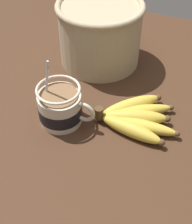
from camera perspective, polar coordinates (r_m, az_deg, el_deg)
table at (r=73.77cm, az=-4.04°, el=-3.92°), size 123.67×123.67×3.72cm
coffee_mug at (r=71.61cm, az=-6.50°, el=0.85°), size 13.65×10.13×16.42cm
banana_bunch at (r=72.81cm, az=7.09°, el=-0.96°), size 19.73×16.69×4.05cm
woven_basket at (r=88.02cm, az=0.73°, el=14.41°), size 23.53×23.53×17.37cm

